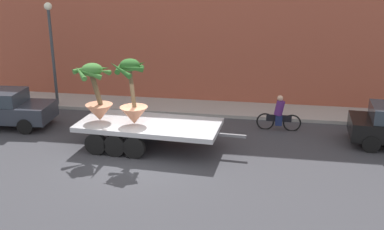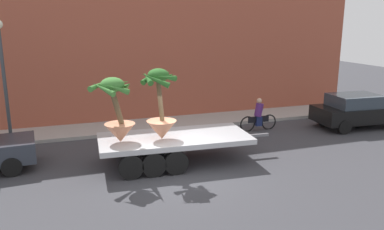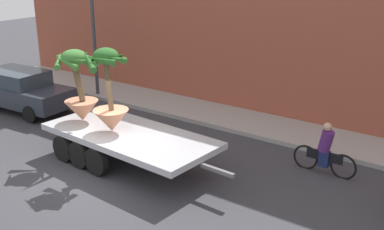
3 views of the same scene
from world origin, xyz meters
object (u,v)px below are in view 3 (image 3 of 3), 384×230
object	(u,v)px
flatbed_trailer	(124,138)
potted_palm_rear	(79,89)
potted_palm_middle	(109,96)
trailing_car	(20,90)
cyclist	(325,151)
street_lamp	(93,21)

from	to	relation	value
flatbed_trailer	potted_palm_rear	xyz separation A→B (m)	(-1.73, -0.06, 1.23)
potted_palm_middle	trailing_car	xyz separation A→B (m)	(-6.37, 1.40, -1.20)
potted_palm_rear	trailing_car	xyz separation A→B (m)	(-4.94, 1.25, -1.15)
potted_palm_middle	cyclist	size ratio (longest dim) A/B	1.32
flatbed_trailer	potted_palm_rear	bearing A→B (deg)	-177.87
cyclist	trailing_car	size ratio (longest dim) A/B	0.41
street_lamp	flatbed_trailer	bearing A→B (deg)	-36.95
cyclist	potted_palm_middle	bearing A→B (deg)	-151.51
cyclist	street_lamp	xyz separation A→B (m)	(-10.57, 1.44, 2.56)
cyclist	trailing_car	xyz separation A→B (m)	(-11.74, -1.52, 0.16)
flatbed_trailer	cyclist	world-z (taller)	cyclist
potted_palm_middle	cyclist	distance (m)	6.26
trailing_car	street_lamp	size ratio (longest dim) A/B	0.93
flatbed_trailer	potted_palm_middle	distance (m)	1.32
potted_palm_middle	potted_palm_rear	bearing A→B (deg)	174.09
potted_palm_rear	street_lamp	size ratio (longest dim) A/B	0.45
trailing_car	potted_palm_rear	bearing A→B (deg)	-14.20
flatbed_trailer	potted_palm_rear	world-z (taller)	potted_palm_rear
potted_palm_middle	flatbed_trailer	bearing A→B (deg)	35.53
flatbed_trailer	street_lamp	world-z (taller)	street_lamp
potted_palm_rear	potted_palm_middle	xyz separation A→B (m)	(1.43, -0.15, 0.04)
potted_palm_middle	trailing_car	bearing A→B (deg)	167.63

